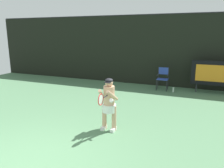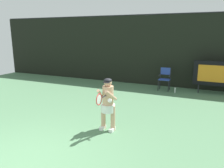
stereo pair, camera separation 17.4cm
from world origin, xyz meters
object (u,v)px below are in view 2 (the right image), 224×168
tennis_player (108,102)px  water_bottle (175,90)px  scoreboard (220,74)px  tennis_racket (99,99)px  umpire_chair (165,77)px

tennis_player → water_bottle: bearing=76.4°
water_bottle → tennis_player: size_ratio=0.18×
scoreboard → tennis_racket: 6.60m
umpire_chair → tennis_racket: bearing=-96.2°
umpire_chair → tennis_player: size_ratio=0.72×
scoreboard → umpire_chair: 2.40m
umpire_chair → scoreboard: bearing=3.6°
scoreboard → umpire_chair: scoreboard is taller
water_bottle → tennis_player: 5.11m
umpire_chair → tennis_player: (-0.63, -5.20, 0.21)m
umpire_chair → tennis_player: tennis_player is taller
water_bottle → tennis_player: (-1.19, -4.92, 0.70)m
tennis_player → umpire_chair: bearing=83.1°
water_bottle → tennis_racket: 5.65m
umpire_chair → water_bottle: umpire_chair is taller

